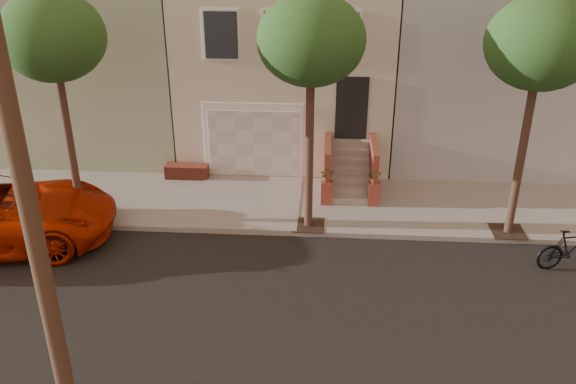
{
  "coord_description": "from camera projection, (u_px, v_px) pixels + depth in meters",
  "views": [
    {
      "loc": [
        1.43,
        -10.99,
        8.29
      ],
      "look_at": [
        0.49,
        3.0,
        1.59
      ],
      "focal_mm": 37.66,
      "sensor_mm": 36.0,
      "label": 1
    }
  ],
  "objects": [
    {
      "name": "ground",
      "position": [
        257.0,
        313.0,
        13.56
      ],
      "size": [
        90.0,
        90.0,
        0.0
      ],
      "primitive_type": "plane",
      "color": "black",
      "rests_on": "ground"
    },
    {
      "name": "house_row",
      "position": [
        290.0,
        45.0,
        22.06
      ],
      "size": [
        33.1,
        11.7,
        7.0
      ],
      "color": "#BDB6A1",
      "rests_on": "sidewalk"
    },
    {
      "name": "tree_mid",
      "position": [
        311.0,
        42.0,
        14.74
      ],
      "size": [
        2.7,
        2.57,
        6.3
      ],
      "color": "#2D2116",
      "rests_on": "sidewalk"
    },
    {
      "name": "motorcycle",
      "position": [
        571.0,
        249.0,
        15.01
      ],
      "size": [
        1.89,
        0.92,
        1.09
      ],
      "primitive_type": "imported",
      "rotation": [
        0.0,
        0.0,
        1.81
      ],
      "color": "black",
      "rests_on": "ground"
    },
    {
      "name": "tree_right",
      "position": [
        541.0,
        45.0,
        14.41
      ],
      "size": [
        2.7,
        2.57,
        6.3
      ],
      "color": "#2D2116",
      "rests_on": "sidewalk"
    },
    {
      "name": "sidewalk",
      "position": [
        277.0,
        203.0,
        18.34
      ],
      "size": [
        40.0,
        3.7,
        0.15
      ],
      "primitive_type": "cube",
      "color": "gray",
      "rests_on": "ground"
    },
    {
      "name": "tree_left",
      "position": [
        52.0,
        38.0,
        15.14
      ],
      "size": [
        2.7,
        2.57,
        6.3
      ],
      "color": "#2D2116",
      "rests_on": "sidewalk"
    }
  ]
}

